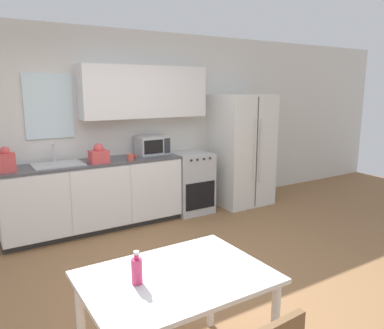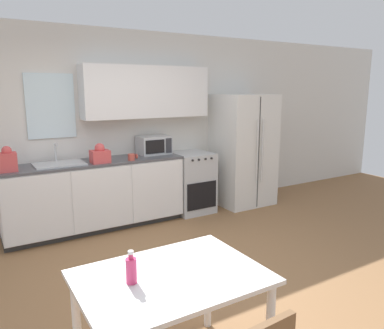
% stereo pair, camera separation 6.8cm
% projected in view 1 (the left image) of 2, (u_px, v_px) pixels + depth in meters
% --- Properties ---
extents(ground_plane, '(12.00, 12.00, 0.00)m').
position_uv_depth(ground_plane, '(178.00, 283.00, 3.69)').
color(ground_plane, olive).
extents(wall_back, '(12.00, 0.38, 2.70)m').
position_uv_depth(wall_back, '(107.00, 121.00, 5.25)').
color(wall_back, silver).
rests_on(wall_back, ground_plane).
extents(kitchen_counter, '(2.39, 0.61, 0.94)m').
position_uv_depth(kitchen_counter, '(95.00, 195.00, 5.04)').
color(kitchen_counter, '#333333').
rests_on(kitchen_counter, ground_plane).
extents(oven_range, '(0.58, 0.65, 0.92)m').
position_uv_depth(oven_range, '(189.00, 182.00, 5.79)').
color(oven_range, '#B7BABC').
rests_on(oven_range, ground_plane).
extents(refrigerator, '(0.88, 0.81, 1.80)m').
position_uv_depth(refrigerator, '(241.00, 150.00, 6.15)').
color(refrigerator, silver).
rests_on(refrigerator, ground_plane).
extents(kitchen_sink, '(0.61, 0.44, 0.25)m').
position_uv_depth(kitchen_sink, '(58.00, 164.00, 4.71)').
color(kitchen_sink, '#B7BABC').
rests_on(kitchen_sink, kitchen_counter).
extents(microwave, '(0.45, 0.33, 0.27)m').
position_uv_depth(microwave, '(152.00, 145.00, 5.48)').
color(microwave, '#B7BABC').
rests_on(microwave, kitchen_counter).
extents(coffee_mug, '(0.13, 0.09, 0.09)m').
position_uv_depth(coffee_mug, '(131.00, 157.00, 5.01)').
color(coffee_mug, '#BF4C3F').
rests_on(coffee_mug, kitchen_counter).
extents(grocery_bag_0, '(0.24, 0.20, 0.26)m').
position_uv_depth(grocery_bag_0, '(99.00, 155.00, 4.83)').
color(grocery_bag_0, '#D14C4C').
rests_on(grocery_bag_0, kitchen_counter).
extents(grocery_bag_1, '(0.20, 0.17, 0.30)m').
position_uv_depth(grocery_bag_1, '(6.00, 161.00, 4.29)').
color(grocery_bag_1, '#D14C4C').
rests_on(grocery_bag_1, kitchen_counter).
extents(dining_table, '(1.15, 0.83, 0.75)m').
position_uv_depth(dining_table, '(176.00, 290.00, 2.35)').
color(dining_table, white).
rests_on(dining_table, ground_plane).
extents(drink_bottle, '(0.07, 0.07, 0.20)m').
position_uv_depth(drink_bottle, '(137.00, 270.00, 2.21)').
color(drink_bottle, '#DB386B').
rests_on(drink_bottle, dining_table).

